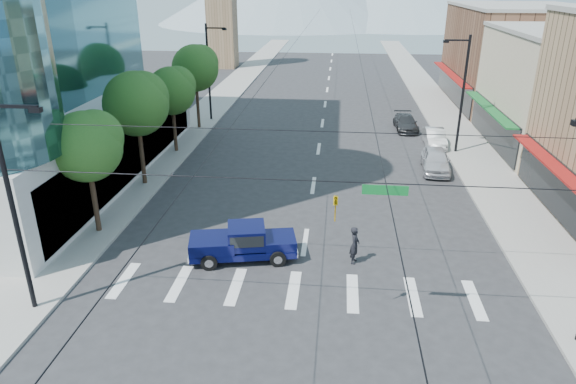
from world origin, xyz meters
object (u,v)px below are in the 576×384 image
parked_car_near (436,160)px  parked_car_far (406,123)px  parked_car_mid (435,138)px  pedestrian (355,245)px  pickup_truck (242,242)px

parked_car_near → parked_car_far: (-0.90, 10.76, -0.13)m
parked_car_far → parked_car_mid: bearing=-71.9°
parked_car_mid → pedestrian: bearing=-108.5°
pickup_truck → parked_car_mid: size_ratio=1.27×
pickup_truck → pedestrian: bearing=-9.6°
parked_car_mid → parked_car_far: size_ratio=0.94×
pickup_truck → pedestrian: (5.43, 0.19, 0.02)m
pickup_truck → pedestrian: pedestrian is taller
parked_car_near → parked_car_mid: size_ratio=1.08×
parked_car_near → parked_car_mid: 6.07m
pickup_truck → parked_car_far: pickup_truck is taller
parked_car_near → parked_car_mid: (0.90, 6.00, -0.08)m
pickup_truck → parked_car_mid: (12.33, 19.67, -0.21)m
parked_car_mid → pickup_truck: bearing=-121.0°
pickup_truck → parked_car_mid: pickup_truck is taller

